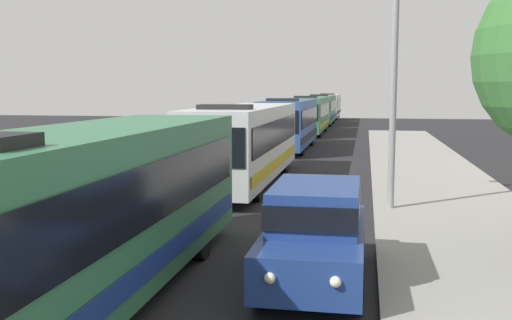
# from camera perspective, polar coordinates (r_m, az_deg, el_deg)

# --- Properties ---
(bus_lead) EXTENTS (2.58, 10.99, 3.21)m
(bus_lead) POSITION_cam_1_polar(r_m,az_deg,el_deg) (10.50, -15.78, -4.53)
(bus_lead) COLOR #33724C
(bus_lead) RESTS_ON ground_plane
(bus_second_in_line) EXTENTS (2.58, 11.63, 3.21)m
(bus_second_in_line) POSITION_cam_1_polar(r_m,az_deg,el_deg) (23.22, -0.99, 1.83)
(bus_second_in_line) COLOR silver
(bus_second_in_line) RESTS_ON ground_plane
(bus_middle) EXTENTS (2.58, 10.61, 3.21)m
(bus_middle) POSITION_cam_1_polar(r_m,az_deg,el_deg) (36.56, 3.24, 3.64)
(bus_middle) COLOR #284C8C
(bus_middle) RESTS_ON ground_plane
(bus_fourth_in_line) EXTENTS (2.58, 11.60, 3.21)m
(bus_fourth_in_line) POSITION_cam_1_polar(r_m,az_deg,el_deg) (49.78, 5.18, 4.47)
(bus_fourth_in_line) COLOR #33724C
(bus_fourth_in_line) RESTS_ON ground_plane
(bus_rear) EXTENTS (2.58, 11.02, 3.21)m
(bus_rear) POSITION_cam_1_polar(r_m,az_deg,el_deg) (62.77, 6.29, 4.94)
(bus_rear) COLOR #33724C
(bus_rear) RESTS_ON ground_plane
(bus_tail_end) EXTENTS (2.58, 11.41, 3.21)m
(bus_tail_end) POSITION_cam_1_polar(r_m,az_deg,el_deg) (75.68, 7.02, 5.24)
(bus_tail_end) COLOR silver
(bus_tail_end) RESTS_ON ground_plane
(white_suv) EXTENTS (1.86, 4.69, 1.90)m
(white_suv) POSITION_cam_1_polar(r_m,az_deg,el_deg) (11.50, 5.74, -6.67)
(white_suv) COLOR navy
(white_suv) RESTS_ON ground_plane
(streetlamp_mid) EXTENTS (5.49, 0.28, 7.97)m
(streetlamp_mid) POSITION_cam_1_polar(r_m,az_deg,el_deg) (18.12, 13.22, 10.81)
(streetlamp_mid) COLOR gray
(streetlamp_mid) RESTS_ON sidewalk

